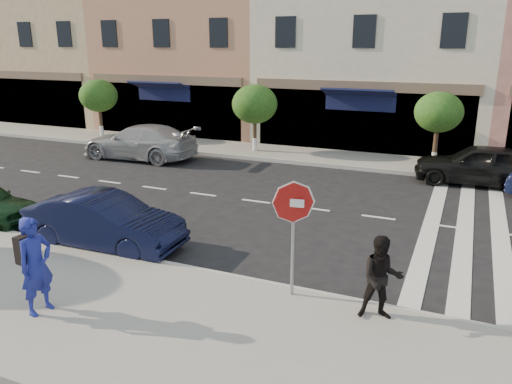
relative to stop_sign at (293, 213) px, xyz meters
name	(u,v)px	position (x,y,z in m)	size (l,w,h in m)	color
ground	(266,257)	(-1.28, 1.81, -1.88)	(120.00, 120.00, 0.00)	black
sidewalk_near	(187,333)	(-1.28, -1.94, -1.81)	(60.00, 4.50, 0.15)	gray
sidewalk_far	(361,161)	(-1.28, 12.81, -1.81)	(60.00, 3.00, 0.15)	gray
building_west_far	(61,28)	(-23.28, 18.81, 4.12)	(12.00, 9.00, 12.00)	#CFB184
building_west_mid	(203,8)	(-12.28, 18.81, 5.12)	(10.00, 9.00, 14.00)	tan
building_centre	(382,33)	(-1.78, 18.81, 3.62)	(11.00, 9.00, 11.00)	beige
street_tree_wa	(99,96)	(-15.28, 12.61, 0.45)	(2.00, 2.00, 3.05)	#473323
street_tree_wb	(255,104)	(-6.28, 12.61, 0.42)	(2.10, 2.10, 3.06)	#473323
street_tree_c	(439,113)	(1.72, 12.61, 0.47)	(1.90, 1.90, 3.04)	#473323
stop_sign	(293,213)	(0.00, 0.00, 0.00)	(0.83, 0.15, 2.37)	gray
photographer	(36,266)	(-4.12, -2.48, -0.80)	(0.68, 0.45, 1.87)	navy
walker	(381,278)	(1.77, -0.19, -0.94)	(0.77, 0.60, 1.59)	black
car_near_mid	(104,221)	(-5.32, 0.81, -1.20)	(1.44, 4.14, 1.36)	black
car_far_left	(139,142)	(-10.58, 9.55, -1.12)	(2.15, 5.29, 1.54)	#9B9BA0
car_far_mid	(479,165)	(3.38, 10.91, -1.12)	(1.79, 4.46, 1.52)	black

